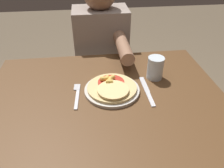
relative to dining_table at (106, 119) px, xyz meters
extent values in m
cube|color=brown|center=(0.00, 0.00, 0.11)|extent=(1.06, 0.81, 0.03)
cylinder|color=brown|center=(-0.47, 0.34, -0.27)|extent=(0.06, 0.06, 0.75)
cylinder|color=brown|center=(0.47, 0.34, -0.27)|extent=(0.06, 0.06, 0.75)
cylinder|color=beige|center=(0.03, 0.04, 0.14)|extent=(0.25, 0.25, 0.01)
cylinder|color=#DBBC7A|center=(0.03, 0.04, 0.15)|extent=(0.22, 0.22, 0.01)
cylinder|color=#B22D1E|center=(0.03, 0.08, 0.16)|extent=(0.12, 0.12, 0.00)
cylinder|color=#E8C881|center=(0.03, 0.01, 0.16)|extent=(0.14, 0.14, 0.01)
cylinder|color=gold|center=(0.03, 0.09, 0.17)|extent=(0.03, 0.03, 0.02)
cylinder|color=gold|center=(0.01, 0.09, 0.17)|extent=(0.03, 0.03, 0.02)
cylinder|color=gold|center=(0.02, 0.06, 0.17)|extent=(0.03, 0.02, 0.02)
cylinder|color=gold|center=(0.02, 0.07, 0.17)|extent=(0.03, 0.04, 0.02)
cylinder|color=gold|center=(0.00, 0.09, 0.17)|extent=(0.03, 0.02, 0.02)
cylinder|color=gold|center=(0.03, 0.09, 0.17)|extent=(0.04, 0.03, 0.02)
cube|color=silver|center=(-0.12, 0.00, 0.13)|extent=(0.02, 0.13, 0.00)
cube|color=silver|center=(-0.12, 0.09, 0.13)|extent=(0.03, 0.05, 0.00)
cube|color=silver|center=(0.19, -0.04, 0.13)|extent=(0.02, 0.10, 0.00)
cube|color=silver|center=(0.19, 0.07, 0.13)|extent=(0.02, 0.12, 0.00)
cylinder|color=silver|center=(0.25, 0.13, 0.18)|extent=(0.08, 0.08, 0.11)
cylinder|color=#2D2D38|center=(-0.05, 0.59, -0.40)|extent=(0.11, 0.11, 0.49)
cylinder|color=#2D2D38|center=(0.10, 0.59, -0.40)|extent=(0.11, 0.11, 0.49)
cube|color=gray|center=(0.03, 0.59, 0.10)|extent=(0.34, 0.22, 0.49)
cylinder|color=#8E664C|center=(0.13, 0.33, 0.21)|extent=(0.07, 0.30, 0.07)
camera|label=1|loc=(-0.06, -0.74, 0.72)|focal=35.00mm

